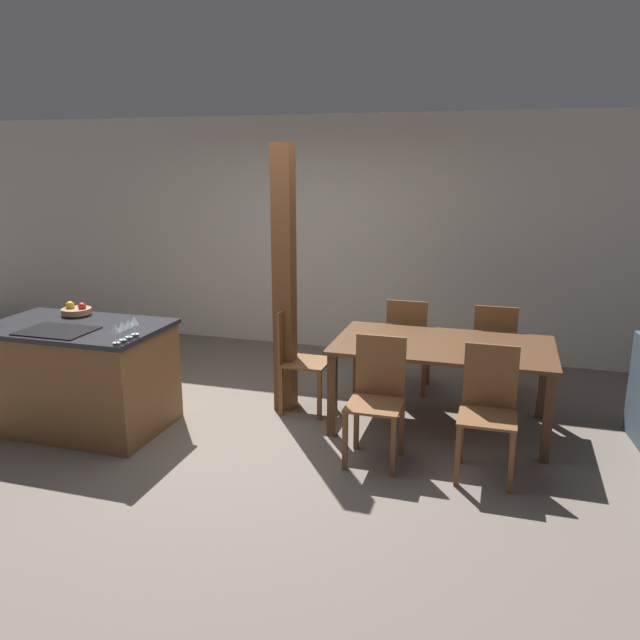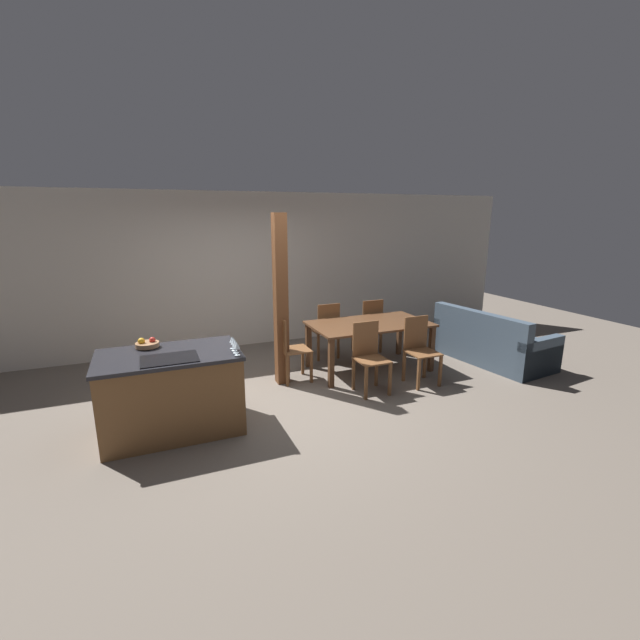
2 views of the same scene
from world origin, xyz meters
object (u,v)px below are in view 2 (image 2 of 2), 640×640
(wine_glass_middle, at_px, (235,344))
(timber_post, at_px, (281,301))
(dining_chair_near_right, at_px, (420,349))
(dining_chair_head_end, at_px, (290,348))
(dining_chair_far_left, at_px, (326,329))
(kitchen_island, at_px, (172,392))
(dining_table, at_px, (369,329))
(dining_chair_far_right, at_px, (369,324))
(dining_chair_near_left, at_px, (369,356))
(couch, at_px, (491,344))
(wine_glass_far, at_px, (234,341))
(wine_glass_end, at_px, (232,340))
(wine_glass_near, at_px, (237,346))
(fruit_bowl, at_px, (147,344))

(wine_glass_middle, xyz_separation_m, timber_post, (0.86, 1.16, 0.17))
(dining_chair_near_right, xyz_separation_m, dining_chair_head_end, (-1.67, 0.73, 0.00))
(dining_chair_far_left, relative_size, timber_post, 0.40)
(kitchen_island, distance_m, dining_chair_near_right, 3.31)
(dining_table, relative_size, dining_chair_far_right, 1.91)
(dining_chair_far_left, distance_m, dining_chair_head_end, 1.13)
(dining_chair_near_left, relative_size, couch, 0.50)
(couch, bearing_deg, wine_glass_far, 91.56)
(wine_glass_middle, bearing_deg, dining_table, 27.31)
(dining_chair_far_left, xyz_separation_m, timber_post, (-0.99, -0.73, 0.68))
(wine_glass_end, xyz_separation_m, dining_chair_far_left, (1.85, 1.73, -0.51))
(dining_chair_near_left, distance_m, dining_chair_head_end, 1.13)
(dining_chair_far_right, relative_size, timber_post, 0.40)
(wine_glass_far, bearing_deg, dining_table, 25.67)
(wine_glass_near, distance_m, dining_chair_near_left, 1.99)
(wine_glass_end, bearing_deg, timber_post, 49.22)
(dining_table, height_order, dining_chair_far_left, dining_chair_far_left)
(wine_glass_middle, bearing_deg, fruit_bowl, 145.63)
(wine_glass_near, distance_m, dining_chair_far_left, 2.75)
(fruit_bowl, xyz_separation_m, dining_chair_head_end, (1.84, 0.57, -0.44))
(dining_chair_near_right, bearing_deg, wine_glass_far, -172.48)
(wine_glass_far, xyz_separation_m, dining_table, (2.25, 1.08, -0.36))
(wine_glass_middle, bearing_deg, wine_glass_far, 90.00)
(wine_glass_middle, distance_m, couch, 4.38)
(wine_glass_end, xyz_separation_m, dining_chair_far_right, (2.65, 1.73, -0.51))
(wine_glass_middle, xyz_separation_m, dining_chair_far_left, (1.85, 1.89, -0.51))
(wine_glass_middle, distance_m, dining_chair_near_right, 2.73)
(kitchen_island, bearing_deg, dining_chair_near_right, 2.33)
(kitchen_island, bearing_deg, dining_chair_near_left, 3.08)
(wine_glass_far, bearing_deg, fruit_bowl, 149.42)
(wine_glass_middle, height_order, wine_glass_far, same)
(fruit_bowl, bearing_deg, wine_glass_middle, -34.37)
(dining_table, height_order, dining_chair_near_right, dining_chair_near_right)
(wine_glass_far, distance_m, dining_chair_far_left, 2.64)
(wine_glass_far, relative_size, dining_table, 0.08)
(wine_glass_near, bearing_deg, dining_table, 28.89)
(dining_table, bearing_deg, dining_chair_far_right, 61.27)
(fruit_bowl, height_order, dining_chair_near_left, fruit_bowl)
(dining_table, distance_m, dining_chair_near_left, 0.85)
(dining_chair_near_right, distance_m, dining_chair_head_end, 1.82)
(wine_glass_near, relative_size, dining_chair_near_right, 0.16)
(fruit_bowl, xyz_separation_m, wine_glass_middle, (0.86, -0.59, 0.07))
(wine_glass_middle, relative_size, dining_chair_head_end, 0.16)
(wine_glass_near, distance_m, wine_glass_end, 0.24)
(fruit_bowl, bearing_deg, dining_chair_far_left, 25.72)
(kitchen_island, height_order, dining_chair_far_right, dining_chair_far_right)
(wine_glass_middle, height_order, dining_chair_far_left, wine_glass_middle)
(wine_glass_near, distance_m, couch, 4.39)
(fruit_bowl, relative_size, dining_chair_far_left, 0.27)
(wine_glass_end, relative_size, dining_chair_near_left, 0.16)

